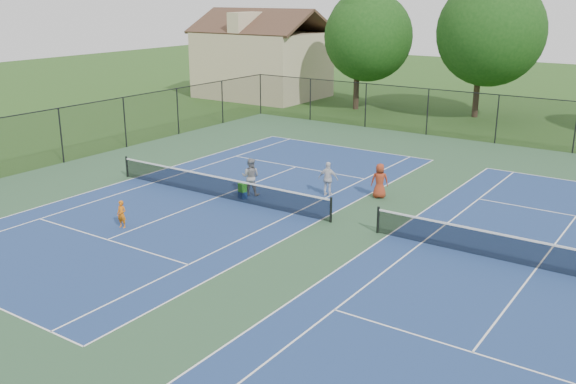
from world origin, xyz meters
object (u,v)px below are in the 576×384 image
Objects in this scene: instructor at (251,177)px; child_player at (122,214)px; clapboard_house at (262,62)px; bystander_c at (380,181)px; tree_back_b at (482,26)px; bystander_a at (328,179)px; ball_crate at (243,195)px; ball_hopper at (242,188)px; tree_back_a at (358,31)px.

child_player is at bearing 56.91° from instructor.
clapboard_house reaches higher than bystander_c.
bystander_a is at bearing -87.51° from tree_back_b.
instructor is 5.85m from bystander_c.
bystander_c is 4.16× the size of ball_crate.
tree_back_b is at bearing -111.22° from bystander_c.
ball_hopper is (0.00, 0.00, 0.35)m from ball_crate.
ball_hopper is (-2.96, -2.54, -0.28)m from bystander_a.
bystander_c is 6.21m from ball_crate.
bystander_a is (20.00, -21.97, -2.30)m from clapboard_house.
clapboard_house reaches higher than child_player.
bystander_c is (2.08, 1.03, 0.00)m from bystander_a.
tree_back_a is 30.16m from child_player.
ball_hopper is (17.04, -24.51, -2.58)m from clapboard_house.
instructor reaches higher than child_player.
clapboard_house is at bearing -59.95° from bystander_a.
child_player is 11.35m from bystander_c.
bystander_c is (3.08, -21.93, -5.80)m from tree_back_b.
ball_hopper is (-1.96, -25.51, -6.08)m from tree_back_b.
child_player is at bearing -105.67° from ball_crate.
bystander_c is at bearing 44.15° from child_player.
tree_back_b reaches higher than clapboard_house.
bystander_c is at bearing -169.13° from instructor.
bystander_c reaches higher than ball_crate.
child_player reaches higher than ball_hopper.
bystander_a is at bearing -47.69° from clapboard_house.
clapboard_house is 9.72× the size of child_player.
bystander_c is at bearing -165.77° from bystander_a.
bystander_a is 4.14× the size of ball_crate.
bystander_c is (5.06, 2.93, -0.07)m from instructor.
ball_crate is at bearing 28.36° from bystander_a.
instructor is (1.56, 6.29, 0.31)m from child_player.
child_player is 2.90× the size of ball_crate.
bystander_c is (22.08, -20.93, -2.30)m from clapboard_house.
clapboard_house is at bearing 124.80° from ball_crate.
clapboard_house is (-10.00, 1.00, -2.95)m from tree_back_a.
bystander_c is at bearing -43.48° from clapboard_house.
instructor is (-1.99, -24.86, -5.73)m from tree_back_b.
bystander_a is (10.00, -20.97, -5.25)m from tree_back_a.
instructor is 0.74m from ball_hopper.
bystander_c reaches higher than bystander_a.
tree_back_b is 19.35m from clapboard_house.
tree_back_a is at bearing 90.45° from child_player.
instructor is 1.09× the size of bystander_a.
tree_back_b is (9.00, 2.00, 0.56)m from tree_back_a.
instructor is (7.01, -22.86, -5.17)m from tree_back_a.
ball_crate is (-1.96, -25.51, -6.44)m from tree_back_b.
clapboard_house is (-19.00, -1.00, -3.50)m from tree_back_b.
bystander_a is at bearing 40.63° from ball_hopper.
ball_hopper reaches higher than ball_crate.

